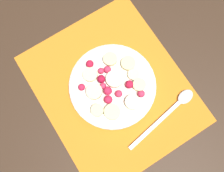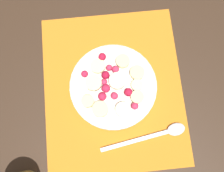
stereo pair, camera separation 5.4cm
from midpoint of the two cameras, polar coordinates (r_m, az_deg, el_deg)
name	(u,v)px [view 2 (the right image)]	position (r m, az deg, el deg)	size (l,w,h in m)	color
ground_plane	(113,89)	(0.59, 2.84, -1.31)	(3.00, 3.00, 0.00)	#382619
placemat	(113,89)	(0.58, 2.85, -1.25)	(0.38, 0.32, 0.01)	orange
fruit_bowl	(112,88)	(0.56, 2.71, -1.06)	(0.19, 0.19, 0.05)	white
spoon	(160,134)	(0.58, 13.55, -11.17)	(0.05, 0.20, 0.01)	silver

